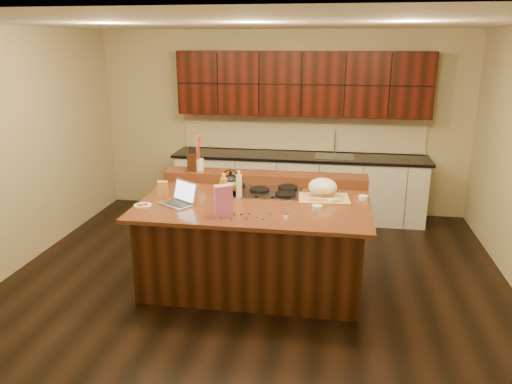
# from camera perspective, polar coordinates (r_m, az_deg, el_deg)

# --- Properties ---
(room) EXTENTS (5.52, 5.02, 2.72)m
(room) POSITION_cam_1_polar(r_m,az_deg,el_deg) (5.15, -0.09, 3.57)
(room) COLOR black
(room) RESTS_ON ground
(island) EXTENTS (2.40, 1.60, 0.92)m
(island) POSITION_cam_1_polar(r_m,az_deg,el_deg) (5.42, -0.09, -5.58)
(island) COLOR black
(island) RESTS_ON ground
(back_ledge) EXTENTS (2.40, 0.30, 0.12)m
(back_ledge) POSITION_cam_1_polar(r_m,az_deg,el_deg) (5.91, 1.01, 1.63)
(back_ledge) COLOR black
(back_ledge) RESTS_ON island
(cooktop) EXTENTS (0.92, 0.52, 0.05)m
(cooktop) POSITION_cam_1_polar(r_m,az_deg,el_deg) (5.54, 0.42, 0.10)
(cooktop) COLOR gray
(cooktop) RESTS_ON island
(back_counter) EXTENTS (3.70, 0.66, 2.40)m
(back_counter) POSITION_cam_1_polar(r_m,az_deg,el_deg) (7.35, 5.06, 4.64)
(back_counter) COLOR silver
(back_counter) RESTS_ON ground
(kettle) EXTENTS (0.23, 0.23, 0.18)m
(kettle) POSITION_cam_1_polar(r_m,az_deg,el_deg) (5.44, -2.92, 1.07)
(kettle) COLOR black
(kettle) RESTS_ON cooktop
(green_bowl) EXTENTS (0.32, 0.32, 0.14)m
(green_bowl) POSITION_cam_1_polar(r_m,az_deg,el_deg) (5.44, -2.92, 0.88)
(green_bowl) COLOR #5C6F2C
(green_bowl) RESTS_ON cooktop
(laptop) EXTENTS (0.42, 0.41, 0.23)m
(laptop) POSITION_cam_1_polar(r_m,az_deg,el_deg) (5.19, -8.60, -0.70)
(laptop) COLOR #B7B7BC
(laptop) RESTS_ON island
(oil_bottle) EXTENTS (0.09, 0.09, 0.27)m
(oil_bottle) POSITION_cam_1_polar(r_m,az_deg,el_deg) (5.14, -3.68, 0.12)
(oil_bottle) COLOR yellow
(oil_bottle) RESTS_ON island
(vinegar_bottle) EXTENTS (0.07, 0.07, 0.25)m
(vinegar_bottle) POSITION_cam_1_polar(r_m,az_deg,el_deg) (5.32, -1.96, 0.60)
(vinegar_bottle) COLOR silver
(vinegar_bottle) RESTS_ON island
(wooden_tray) EXTENTS (0.56, 0.44, 0.21)m
(wooden_tray) POSITION_cam_1_polar(r_m,az_deg,el_deg) (5.36, 7.66, 0.28)
(wooden_tray) COLOR tan
(wooden_tray) RESTS_ON island
(ramekin_a) EXTENTS (0.13, 0.13, 0.04)m
(ramekin_a) POSITION_cam_1_polar(r_m,az_deg,el_deg) (5.01, 7.01, -1.78)
(ramekin_a) COLOR white
(ramekin_a) RESTS_ON island
(ramekin_b) EXTENTS (0.13, 0.13, 0.04)m
(ramekin_b) POSITION_cam_1_polar(r_m,az_deg,el_deg) (5.40, 12.14, -0.64)
(ramekin_b) COLOR white
(ramekin_b) RESTS_ON island
(ramekin_c) EXTENTS (0.12, 0.12, 0.04)m
(ramekin_c) POSITION_cam_1_polar(r_m,az_deg,el_deg) (5.22, 8.56, -1.07)
(ramekin_c) COLOR white
(ramekin_c) RESTS_ON island
(strainer_bowl) EXTENTS (0.32, 0.32, 0.09)m
(strainer_bowl) POSITION_cam_1_polar(r_m,az_deg,el_deg) (5.38, 7.69, -0.24)
(strainer_bowl) COLOR #996B3F
(strainer_bowl) RESTS_ON island
(kitchen_timer) EXTENTS (0.10, 0.10, 0.07)m
(kitchen_timer) POSITION_cam_1_polar(r_m,az_deg,el_deg) (4.86, 3.42, -2.12)
(kitchen_timer) COLOR silver
(kitchen_timer) RESTS_ON island
(pink_bag) EXTENTS (0.19, 0.16, 0.31)m
(pink_bag) POSITION_cam_1_polar(r_m,az_deg,el_deg) (4.76, -3.78, -1.02)
(pink_bag) COLOR #D262A3
(pink_bag) RESTS_ON island
(candy_plate) EXTENTS (0.22, 0.22, 0.01)m
(candy_plate) POSITION_cam_1_polar(r_m,az_deg,el_deg) (5.23, -12.84, -1.48)
(candy_plate) COLOR white
(candy_plate) RESTS_ON island
(package_box) EXTENTS (0.13, 0.10, 0.15)m
(package_box) POSITION_cam_1_polar(r_m,az_deg,el_deg) (5.52, -10.62, 0.42)
(package_box) COLOR #C18E44
(package_box) RESTS_ON island
(utensil_crock) EXTENTS (0.14, 0.14, 0.14)m
(utensil_crock) POSITION_cam_1_polar(r_m,az_deg,el_deg) (6.04, -6.54, 3.13)
(utensil_crock) COLOR white
(utensil_crock) RESTS_ON back_ledge
(knife_block) EXTENTS (0.11, 0.18, 0.21)m
(knife_block) POSITION_cam_1_polar(r_m,az_deg,el_deg) (6.05, -7.17, 3.48)
(knife_block) COLOR black
(knife_block) RESTS_ON back_ledge
(gumdrop_0) EXTENTS (0.02, 0.02, 0.02)m
(gumdrop_0) POSITION_cam_1_polar(r_m,az_deg,el_deg) (4.85, -3.78, -2.49)
(gumdrop_0) COLOR red
(gumdrop_0) RESTS_ON island
(gumdrop_1) EXTENTS (0.02, 0.02, 0.02)m
(gumdrop_1) POSITION_cam_1_polar(r_m,az_deg,el_deg) (4.75, -1.00, -2.89)
(gumdrop_1) COLOR #198C26
(gumdrop_1) RESTS_ON island
(gumdrop_2) EXTENTS (0.02, 0.02, 0.02)m
(gumdrop_2) POSITION_cam_1_polar(r_m,az_deg,el_deg) (4.83, -1.74, -2.53)
(gumdrop_2) COLOR red
(gumdrop_2) RESTS_ON island
(gumdrop_3) EXTENTS (0.02, 0.02, 0.02)m
(gumdrop_3) POSITION_cam_1_polar(r_m,az_deg,el_deg) (4.83, -2.41, -2.55)
(gumdrop_3) COLOR #198C26
(gumdrop_3) RESTS_ON island
(gumdrop_4) EXTENTS (0.02, 0.02, 0.02)m
(gumdrop_4) POSITION_cam_1_polar(r_m,az_deg,el_deg) (4.85, -0.82, -2.46)
(gumdrop_4) COLOR red
(gumdrop_4) RESTS_ON island
(gumdrop_5) EXTENTS (0.02, 0.02, 0.02)m
(gumdrop_5) POSITION_cam_1_polar(r_m,az_deg,el_deg) (4.85, 1.70, -2.46)
(gumdrop_5) COLOR #198C26
(gumdrop_5) RESTS_ON island
(gumdrop_6) EXTENTS (0.02, 0.02, 0.02)m
(gumdrop_6) POSITION_cam_1_polar(r_m,az_deg,el_deg) (4.93, -2.71, -2.15)
(gumdrop_6) COLOR red
(gumdrop_6) RESTS_ON island
(gumdrop_7) EXTENTS (0.02, 0.02, 0.02)m
(gumdrop_7) POSITION_cam_1_polar(r_m,az_deg,el_deg) (4.75, 0.02, -2.86)
(gumdrop_7) COLOR #198C26
(gumdrop_7) RESTS_ON island
(gumdrop_8) EXTENTS (0.02, 0.02, 0.02)m
(gumdrop_8) POSITION_cam_1_polar(r_m,az_deg,el_deg) (4.84, -1.64, -2.51)
(gumdrop_8) COLOR red
(gumdrop_8) RESTS_ON island
(gumdrop_9) EXTENTS (0.02, 0.02, 0.02)m
(gumdrop_9) POSITION_cam_1_polar(r_m,az_deg,el_deg) (4.71, 0.78, -3.06)
(gumdrop_9) COLOR #198C26
(gumdrop_9) RESTS_ON island
(gumdrop_10) EXTENTS (0.02, 0.02, 0.02)m
(gumdrop_10) POSITION_cam_1_polar(r_m,az_deg,el_deg) (4.73, -4.01, -3.01)
(gumdrop_10) COLOR red
(gumdrop_10) RESTS_ON island
(gumdrop_11) EXTENTS (0.02, 0.02, 0.02)m
(gumdrop_11) POSITION_cam_1_polar(r_m,az_deg,el_deg) (4.72, -2.85, -3.03)
(gumdrop_11) COLOR #198C26
(gumdrop_11) RESTS_ON island
(gumdrop_12) EXTENTS (0.02, 0.02, 0.02)m
(gumdrop_12) POSITION_cam_1_polar(r_m,az_deg,el_deg) (4.84, -3.41, -2.53)
(gumdrop_12) COLOR red
(gumdrop_12) RESTS_ON island
(gumdrop_13) EXTENTS (0.02, 0.02, 0.02)m
(gumdrop_13) POSITION_cam_1_polar(r_m,az_deg,el_deg) (4.72, -1.09, -3.03)
(gumdrop_13) COLOR #198C26
(gumdrop_13) RESTS_ON island
(gumdrop_14) EXTENTS (0.02, 0.02, 0.02)m
(gumdrop_14) POSITION_cam_1_polar(r_m,az_deg,el_deg) (4.88, -2.54, -2.35)
(gumdrop_14) COLOR red
(gumdrop_14) RESTS_ON island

